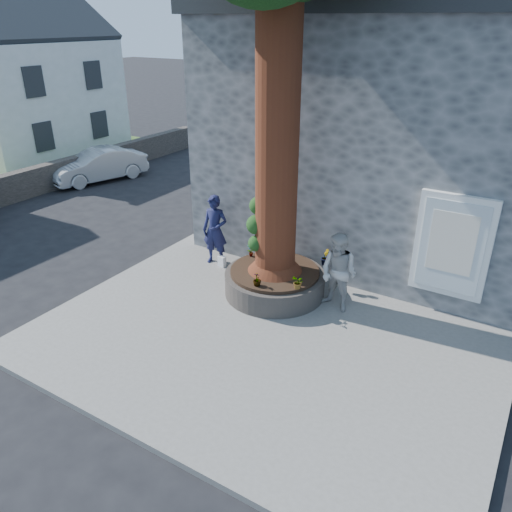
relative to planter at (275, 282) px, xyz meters
The scene contains 14 objects.
ground 2.19m from the planter, 111.80° to the right, with size 120.00×120.00×0.00m, color black.
pavement 1.27m from the planter, 55.01° to the right, with size 9.00×8.00×0.12m, color slate.
yellow_line 4.00m from the planter, 165.44° to the right, with size 0.10×30.00×0.01m, color yellow.
stone_shop 6.12m from the planter, 71.86° to the left, with size 10.30×8.30×6.30m.
planter is the anchor object (origin of this frame).
cottage_far 18.62m from the planter, 160.88° to the left, with size 7.30×7.40×8.75m.
man 2.27m from the planter, 164.06° to the left, with size 0.67×0.44×1.83m, color #16193E.
woman 1.61m from the planter, ahead, with size 0.86×0.67×1.76m, color #BAB6B2.
shopping_bag 1.91m from the planter, 165.14° to the left, with size 0.20×0.12×0.28m, color white.
car_silver 11.49m from the planter, 157.37° to the left, with size 1.33×3.81×1.25m, color #AAAEB2.
plant_a 1.02m from the planter, 159.35° to the left, with size 0.17×0.12×0.32m, color gray.
plant_b 1.30m from the planter, 45.00° to the left, with size 0.21×0.20×0.38m, color gray.
plant_c 0.97m from the planter, 87.01° to the right, with size 0.17×0.17×0.31m, color gray.
plant_d 1.09m from the planter, 30.81° to the right, with size 0.27×0.24×0.30m, color gray.
Camera 1 is at (5.74, -6.86, 5.91)m, focal length 35.00 mm.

